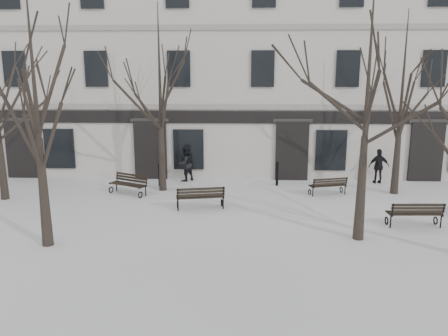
{
  "coord_description": "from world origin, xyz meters",
  "views": [
    {
      "loc": [
        0.96,
        -13.32,
        5.03
      ],
      "look_at": [
        0.35,
        3.0,
        1.61
      ],
      "focal_mm": 35.0,
      "sensor_mm": 36.0,
      "label": 1
    }
  ],
  "objects_px": {
    "bench_1": "(200,196)",
    "bench_4": "(328,185)",
    "tree_1": "(34,82)",
    "bench_3": "(129,183)",
    "bench_2": "(415,213)",
    "tree_2": "(368,83)"
  },
  "relations": [
    {
      "from": "bench_1",
      "to": "bench_4",
      "type": "bearing_deg",
      "value": -168.28
    },
    {
      "from": "tree_1",
      "to": "bench_3",
      "type": "distance_m",
      "value": 7.45
    },
    {
      "from": "bench_1",
      "to": "bench_4",
      "type": "distance_m",
      "value": 5.8
    },
    {
      "from": "bench_2",
      "to": "bench_3",
      "type": "height_order",
      "value": "bench_2"
    },
    {
      "from": "tree_1",
      "to": "bench_1",
      "type": "xyz_separation_m",
      "value": [
        4.31,
        3.86,
        -4.37
      ]
    },
    {
      "from": "bench_1",
      "to": "bench_3",
      "type": "distance_m",
      "value": 3.91
    },
    {
      "from": "tree_1",
      "to": "bench_1",
      "type": "height_order",
      "value": "tree_1"
    },
    {
      "from": "tree_2",
      "to": "tree_1",
      "type": "bearing_deg",
      "value": -174.78
    },
    {
      "from": "tree_1",
      "to": "bench_2",
      "type": "bearing_deg",
      "value": 10.03
    },
    {
      "from": "tree_2",
      "to": "bench_1",
      "type": "xyz_separation_m",
      "value": [
        -5.27,
        2.99,
        -4.35
      ]
    },
    {
      "from": "bench_2",
      "to": "bench_3",
      "type": "xyz_separation_m",
      "value": [
        -10.79,
        3.85,
        -0.01
      ]
    },
    {
      "from": "tree_2",
      "to": "bench_1",
      "type": "height_order",
      "value": "tree_2"
    },
    {
      "from": "tree_1",
      "to": "bench_1",
      "type": "bearing_deg",
      "value": 41.85
    },
    {
      "from": "bench_1",
      "to": "bench_2",
      "type": "bearing_deg",
      "value": 155.38
    },
    {
      "from": "bench_1",
      "to": "bench_3",
      "type": "relative_size",
      "value": 1.06
    },
    {
      "from": "tree_1",
      "to": "tree_2",
      "type": "height_order",
      "value": "tree_1"
    },
    {
      "from": "bench_3",
      "to": "tree_1",
      "type": "bearing_deg",
      "value": -72.37
    },
    {
      "from": "tree_1",
      "to": "bench_4",
      "type": "relative_size",
      "value": 4.64
    },
    {
      "from": "tree_2",
      "to": "bench_2",
      "type": "height_order",
      "value": "tree_2"
    },
    {
      "from": "tree_2",
      "to": "bench_2",
      "type": "xyz_separation_m",
      "value": [
        2.21,
        1.21,
        -4.36
      ]
    },
    {
      "from": "tree_2",
      "to": "bench_2",
      "type": "bearing_deg",
      "value": 28.74
    },
    {
      "from": "tree_1",
      "to": "bench_4",
      "type": "bearing_deg",
      "value": 32.4
    }
  ]
}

